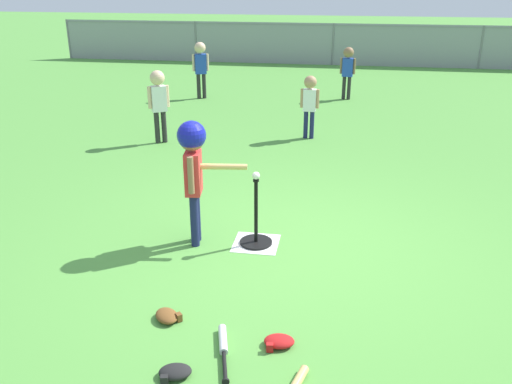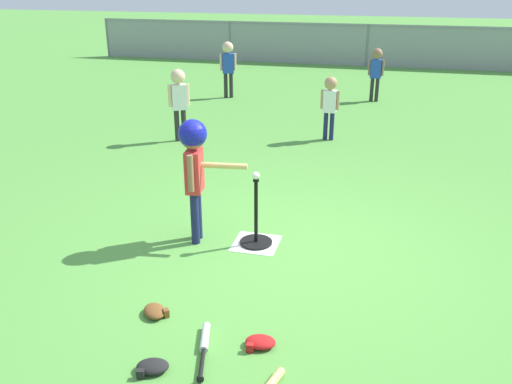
{
  "view_description": "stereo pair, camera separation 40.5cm",
  "coord_description": "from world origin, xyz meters",
  "px_view_note": "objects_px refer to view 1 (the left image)",
  "views": [
    {
      "loc": [
        0.39,
        -4.61,
        2.5
      ],
      "look_at": [
        -0.37,
        0.09,
        0.55
      ],
      "focal_mm": 37.97,
      "sensor_mm": 36.0,
      "label": 1
    },
    {
      "loc": [
        0.79,
        -4.53,
        2.5
      ],
      "look_at": [
        -0.37,
        0.09,
        0.55
      ],
      "focal_mm": 37.97,
      "sensor_mm": 36.0,
      "label": 2
    }
  ],
  "objects_px": {
    "spare_bat_silver": "(223,345)",
    "glove_by_plate": "(167,316)",
    "fielder_deep_right": "(159,97)",
    "glove_near_bats": "(175,372)",
    "fielder_near_right": "(201,63)",
    "glove_outfield_drop": "(279,341)",
    "baseball_on_tee": "(256,176)",
    "fielder_deep_center": "(310,99)",
    "batting_tee": "(256,234)",
    "batter_child": "(193,158)",
    "fielder_deep_left": "(348,66)"
  },
  "relations": [
    {
      "from": "glove_near_bats",
      "to": "glove_outfield_drop",
      "type": "relative_size",
      "value": 1.06
    },
    {
      "from": "spare_bat_silver",
      "to": "glove_by_plate",
      "type": "xyz_separation_m",
      "value": [
        -0.5,
        0.27,
        0.01
      ]
    },
    {
      "from": "glove_by_plate",
      "to": "glove_outfield_drop",
      "type": "distance_m",
      "value": 0.9
    },
    {
      "from": "batting_tee",
      "to": "baseball_on_tee",
      "type": "xyz_separation_m",
      "value": [
        0.0,
        -0.0,
        0.61
      ]
    },
    {
      "from": "glove_near_bats",
      "to": "glove_outfield_drop",
      "type": "distance_m",
      "value": 0.77
    },
    {
      "from": "glove_outfield_drop",
      "to": "glove_by_plate",
      "type": "bearing_deg",
      "value": 169.13
    },
    {
      "from": "fielder_near_right",
      "to": "glove_outfield_drop",
      "type": "bearing_deg",
      "value": -71.59
    },
    {
      "from": "batting_tee",
      "to": "glove_near_bats",
      "type": "relative_size",
      "value": 2.7
    },
    {
      "from": "fielder_deep_left",
      "to": "glove_near_bats",
      "type": "xyz_separation_m",
      "value": [
        -1.04,
        -8.68,
        -0.65
      ]
    },
    {
      "from": "fielder_deep_center",
      "to": "glove_near_bats",
      "type": "xyz_separation_m",
      "value": [
        -0.47,
        -5.69,
        -0.61
      ]
    },
    {
      "from": "fielder_deep_center",
      "to": "baseball_on_tee",
      "type": "bearing_deg",
      "value": -93.74
    },
    {
      "from": "batter_child",
      "to": "glove_near_bats",
      "type": "distance_m",
      "value": 2.1
    },
    {
      "from": "batting_tee",
      "to": "glove_near_bats",
      "type": "height_order",
      "value": "batting_tee"
    },
    {
      "from": "fielder_deep_left",
      "to": "baseball_on_tee",
      "type": "bearing_deg",
      "value": -96.89
    },
    {
      "from": "fielder_near_right",
      "to": "glove_outfield_drop",
      "type": "distance_m",
      "value": 8.3
    },
    {
      "from": "spare_bat_silver",
      "to": "glove_outfield_drop",
      "type": "bearing_deg",
      "value": 14.15
    },
    {
      "from": "batter_child",
      "to": "fielder_near_right",
      "type": "distance_m",
      "value": 6.6
    },
    {
      "from": "fielder_deep_left",
      "to": "glove_by_plate",
      "type": "distance_m",
      "value": 8.2
    },
    {
      "from": "fielder_near_right",
      "to": "batting_tee",
      "type": "bearing_deg",
      "value": -70.83
    },
    {
      "from": "spare_bat_silver",
      "to": "glove_near_bats",
      "type": "bearing_deg",
      "value": -127.59
    },
    {
      "from": "batting_tee",
      "to": "glove_near_bats",
      "type": "xyz_separation_m",
      "value": [
        -0.23,
        -1.96,
        -0.07
      ]
    },
    {
      "from": "baseball_on_tee",
      "to": "fielder_deep_center",
      "type": "relative_size",
      "value": 0.07
    },
    {
      "from": "fielder_near_right",
      "to": "fielder_deep_center",
      "type": "height_order",
      "value": "fielder_near_right"
    },
    {
      "from": "fielder_near_right",
      "to": "fielder_deep_right",
      "type": "height_order",
      "value": "fielder_near_right"
    },
    {
      "from": "baseball_on_tee",
      "to": "fielder_deep_right",
      "type": "bearing_deg",
      "value": 122.87
    },
    {
      "from": "baseball_on_tee",
      "to": "fielder_near_right",
      "type": "relative_size",
      "value": 0.06
    },
    {
      "from": "batting_tee",
      "to": "baseball_on_tee",
      "type": "relative_size",
      "value": 9.17
    },
    {
      "from": "batting_tee",
      "to": "glove_near_bats",
      "type": "bearing_deg",
      "value": -96.58
    },
    {
      "from": "glove_near_bats",
      "to": "fielder_deep_center",
      "type": "bearing_deg",
      "value": 85.28
    },
    {
      "from": "fielder_deep_left",
      "to": "glove_outfield_drop",
      "type": "relative_size",
      "value": 4.51
    },
    {
      "from": "fielder_deep_right",
      "to": "batting_tee",
      "type": "bearing_deg",
      "value": -57.13
    },
    {
      "from": "baseball_on_tee",
      "to": "batter_child",
      "type": "xyz_separation_m",
      "value": [
        -0.58,
        -0.07,
        0.17
      ]
    },
    {
      "from": "baseball_on_tee",
      "to": "batting_tee",
      "type": "bearing_deg",
      "value": 165.96
    },
    {
      "from": "baseball_on_tee",
      "to": "glove_near_bats",
      "type": "bearing_deg",
      "value": -96.58
    },
    {
      "from": "fielder_deep_center",
      "to": "glove_by_plate",
      "type": "height_order",
      "value": "fielder_deep_center"
    },
    {
      "from": "baseball_on_tee",
      "to": "fielder_deep_center",
      "type": "bearing_deg",
      "value": 86.26
    },
    {
      "from": "fielder_deep_left",
      "to": "spare_bat_silver",
      "type": "xyz_separation_m",
      "value": [
        -0.78,
        -8.34,
        -0.66
      ]
    },
    {
      "from": "batter_child",
      "to": "fielder_near_right",
      "type": "xyz_separation_m",
      "value": [
        -1.62,
        6.39,
        -0.14
      ]
    },
    {
      "from": "batting_tee",
      "to": "glove_by_plate",
      "type": "relative_size",
      "value": 2.51
    },
    {
      "from": "glove_by_plate",
      "to": "fielder_near_right",
      "type": "bearing_deg",
      "value": 102.67
    },
    {
      "from": "baseball_on_tee",
      "to": "glove_by_plate",
      "type": "relative_size",
      "value": 0.27
    },
    {
      "from": "batting_tee",
      "to": "batter_child",
      "type": "bearing_deg",
      "value": -172.87
    },
    {
      "from": "batting_tee",
      "to": "fielder_near_right",
      "type": "bearing_deg",
      "value": 109.17
    },
    {
      "from": "glove_outfield_drop",
      "to": "fielder_deep_left",
      "type": "bearing_deg",
      "value": 87.25
    },
    {
      "from": "batter_child",
      "to": "glove_outfield_drop",
      "type": "bearing_deg",
      "value": -55.61
    },
    {
      "from": "fielder_near_right",
      "to": "baseball_on_tee",
      "type": "bearing_deg",
      "value": -70.83
    },
    {
      "from": "fielder_deep_right",
      "to": "glove_near_bats",
      "type": "bearing_deg",
      "value": -70.58
    },
    {
      "from": "fielder_deep_right",
      "to": "spare_bat_silver",
      "type": "height_order",
      "value": "fielder_deep_right"
    },
    {
      "from": "glove_by_plate",
      "to": "glove_outfield_drop",
      "type": "xyz_separation_m",
      "value": [
        0.89,
        -0.17,
        0.0
      ]
    },
    {
      "from": "fielder_near_right",
      "to": "glove_by_plate",
      "type": "relative_size",
      "value": 4.27
    }
  ]
}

